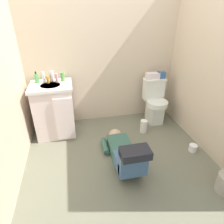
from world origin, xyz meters
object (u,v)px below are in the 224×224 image
object	(u,v)px
toilet	(155,102)
bottle_pink	(57,78)
bottle_green	(63,77)
vanity_cabinet	(55,110)
faucet	(50,78)
toilet_paper_roll	(193,148)
toiletry_bag	(161,75)
person_plumber	(124,153)
bottle_white	(52,76)
tissue_box	(153,76)
bottle_clear	(44,77)
soap_dispenser	(37,78)
bottle_amber	(48,79)
paper_towel_roll	(144,126)

from	to	relation	value
toilet	bottle_pink	size ratio (longest dim) A/B	5.72
bottle_green	toilet	bearing A→B (deg)	-3.31
vanity_cabinet	faucet	xyz separation A→B (m)	(-0.00, 0.15, 0.45)
toilet_paper_roll	toiletry_bag	bearing A→B (deg)	95.99
person_plumber	bottle_white	size ratio (longest dim) A/B	6.56
tissue_box	bottle_green	world-z (taller)	bottle_green
person_plumber	bottle_clear	xyz separation A→B (m)	(-0.94, 1.04, 0.72)
soap_dispenser	tissue_box	bearing A→B (deg)	0.01
toilet	bottle_white	size ratio (longest dim) A/B	4.62
bottle_clear	soap_dispenser	bearing A→B (deg)	176.06
person_plumber	tissue_box	size ratio (longest dim) A/B	4.84
faucet	tissue_box	size ratio (longest dim) A/B	0.45
faucet	soap_dispenser	size ratio (longest dim) A/B	0.60
toiletry_bag	bottle_green	size ratio (longest dim) A/B	0.92
bottle_clear	bottle_pink	xyz separation A→B (m)	(0.18, -0.04, -0.01)
person_plumber	bottle_amber	xyz separation A→B (m)	(-0.89, 1.00, 0.70)
faucet	paper_towel_roll	size ratio (longest dim) A/B	0.47
vanity_cabinet	faucet	distance (m)	0.47
bottle_clear	bottle_pink	distance (m)	0.19
bottle_amber	bottle_green	distance (m)	0.21
faucet	bottle_green	size ratio (longest dim) A/B	0.74
vanity_cabinet	bottle_green	bearing A→B (deg)	34.74
bottle_amber	bottle_green	size ratio (longest dim) A/B	0.80
toilet	bottle_clear	bearing A→B (deg)	177.28
faucet	bottle_white	bearing A→B (deg)	-9.35
vanity_cabinet	bottle_pink	xyz separation A→B (m)	(0.09, 0.08, 0.47)
bottle_white	toilet_paper_roll	size ratio (longest dim) A/B	1.48
tissue_box	vanity_cabinet	bearing A→B (deg)	-175.51
toilet	bottle_amber	size ratio (longest dim) A/B	6.95
soap_dispenser	toilet_paper_roll	xyz separation A→B (m)	(2.06, -1.01, -0.84)
toiletry_bag	bottle_clear	size ratio (longest dim) A/B	0.78
toilet	faucet	bearing A→B (deg)	176.20
tissue_box	bottle_amber	world-z (taller)	bottle_amber
person_plumber	bottle_white	bearing A→B (deg)	127.74
toilet	paper_towel_roll	world-z (taller)	toilet
toiletry_bag	toilet_paper_roll	distance (m)	1.26
vanity_cabinet	bottle_white	size ratio (longest dim) A/B	5.05
bottle_white	paper_towel_roll	world-z (taller)	bottle_white
vanity_cabinet	tissue_box	bearing A→B (deg)	4.49
bottle_amber	bottle_white	distance (m)	0.09
toilet	toilet_paper_roll	size ratio (longest dim) A/B	6.82
person_plumber	toilet_paper_roll	xyz separation A→B (m)	(1.01, 0.04, -0.13)
person_plumber	tissue_box	world-z (taller)	tissue_box
toiletry_bag	bottle_clear	world-z (taller)	bottle_clear
tissue_box	soap_dispenser	bearing A→B (deg)	-179.99
faucet	paper_towel_roll	distance (m)	1.62
bottle_clear	bottle_pink	bearing A→B (deg)	-13.20
faucet	bottle_white	size ratio (longest dim) A/B	0.62
toiletry_bag	bottle_pink	size ratio (longest dim) A/B	0.95
bottle_amber	bottle_white	size ratio (longest dim) A/B	0.66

